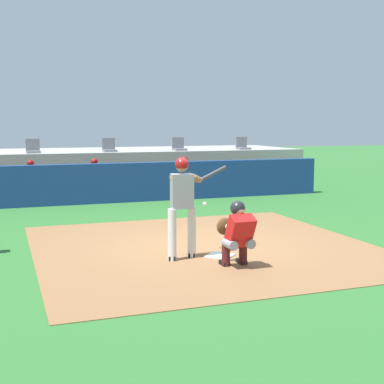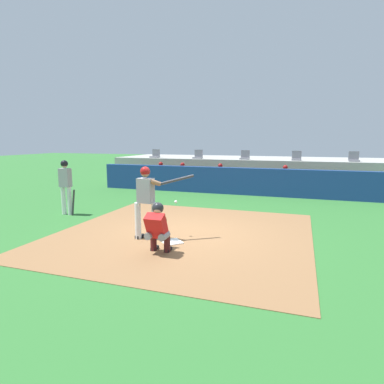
{
  "view_description": "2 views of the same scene",
  "coord_description": "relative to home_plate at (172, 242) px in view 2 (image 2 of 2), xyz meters",
  "views": [
    {
      "loc": [
        -3.67,
        -9.5,
        2.38
      ],
      "look_at": [
        0.0,
        0.7,
        1.0
      ],
      "focal_mm": 50.12,
      "sensor_mm": 36.0,
      "label": 1
    },
    {
      "loc": [
        2.83,
        -7.63,
        2.45
      ],
      "look_at": [
        0.0,
        0.7,
        1.0
      ],
      "focal_mm": 30.04,
      "sensor_mm": 36.0,
      "label": 2
    }
  ],
  "objects": [
    {
      "name": "dugout_player_0",
      "position": [
        -4.0,
        8.14,
        0.65
      ],
      "size": [
        0.49,
        0.7,
        1.3
      ],
      "color": "#939399",
      "rests_on": "ground"
    },
    {
      "name": "stadium_seat_0",
      "position": [
        -5.2,
        10.18,
        1.51
      ],
      "size": [
        0.46,
        0.46,
        0.48
      ],
      "color": "slate",
      "rests_on": "stands_platform"
    },
    {
      "name": "stands_platform",
      "position": [
        0.0,
        11.7,
        0.68
      ],
      "size": [
        15.0,
        4.4,
        1.4
      ],
      "primitive_type": "cube",
      "color": "#9E9E99",
      "rests_on": "ground"
    },
    {
      "name": "dugout_bench",
      "position": [
        0.0,
        8.3,
        0.2
      ],
      "size": [
        11.8,
        0.44,
        0.45
      ],
      "primitive_type": "cube",
      "color": "olive",
      "rests_on": "ground"
    },
    {
      "name": "dugout_player_3",
      "position": [
        2.16,
        8.14,
        0.65
      ],
      "size": [
        0.49,
        0.7,
        1.3
      ],
      "color": "#939399",
      "rests_on": "ground"
    },
    {
      "name": "catcher_crouched",
      "position": [
        -0.01,
        -0.74,
        0.59
      ],
      "size": [
        0.49,
        1.63,
        1.13
      ],
      "color": "gray",
      "rests_on": "ground"
    },
    {
      "name": "on_deck_batter",
      "position": [
        -4.37,
        1.62,
        1.0
      ],
      "size": [
        0.58,
        0.23,
        1.79
      ],
      "color": "silver",
      "rests_on": "ground"
    },
    {
      "name": "dirt_infield",
      "position": [
        0.0,
        0.8,
        -0.02
      ],
      "size": [
        6.4,
        6.4,
        0.01
      ],
      "primitive_type": "cube",
      "color": "olive",
      "rests_on": "ground"
    },
    {
      "name": "stadium_seat_3",
      "position": [
        2.6,
        10.18,
        1.51
      ],
      "size": [
        0.46,
        0.46,
        0.48
      ],
      "color": "slate",
      "rests_on": "stands_platform"
    },
    {
      "name": "stadium_seat_1",
      "position": [
        -2.6,
        10.18,
        1.51
      ],
      "size": [
        0.46,
        0.46,
        0.48
      ],
      "color": "slate",
      "rests_on": "stands_platform"
    },
    {
      "name": "dugout_player_2",
      "position": [
        -0.86,
        8.14,
        0.65
      ],
      "size": [
        0.49,
        0.7,
        1.3
      ],
      "color": "#939399",
      "rests_on": "ground"
    },
    {
      "name": "dugout_player_1",
      "position": [
        -2.8,
        8.14,
        0.65
      ],
      "size": [
        0.49,
        0.7,
        1.3
      ],
      "color": "#939399",
      "rests_on": "ground"
    },
    {
      "name": "stadium_seat_2",
      "position": [
        0.0,
        10.18,
        1.51
      ],
      "size": [
        0.46,
        0.46,
        0.48
      ],
      "color": "slate",
      "rests_on": "stands_platform"
    },
    {
      "name": "home_plate",
      "position": [
        0.0,
        0.0,
        0.0
      ],
      "size": [
        0.62,
        0.62,
        0.02
      ],
      "primitive_type": "cube",
      "rotation": [
        0.0,
        0.0,
        0.79
      ],
      "color": "white",
      "rests_on": "dirt_infield"
    },
    {
      "name": "stadium_seat_4",
      "position": [
        5.2,
        10.18,
        1.51
      ],
      "size": [
        0.46,
        0.46,
        0.48
      ],
      "color": "slate",
      "rests_on": "stands_platform"
    },
    {
      "name": "dugout_wall",
      "position": [
        0.0,
        7.3,
        0.58
      ],
      "size": [
        13.0,
        0.3,
        1.2
      ],
      "primitive_type": "cube",
      "color": "navy",
      "rests_on": "ground"
    },
    {
      "name": "ground_plane",
      "position": [
        0.0,
        0.8,
        -0.02
      ],
      "size": [
        80.0,
        80.0,
        0.0
      ],
      "primitive_type": "plane",
      "color": "#2D6B2D"
    },
    {
      "name": "batter_at_plate",
      "position": [
        -0.67,
        0.08,
        1.01
      ],
      "size": [
        1.35,
        0.7,
        1.8
      ],
      "color": "silver",
      "rests_on": "ground"
    }
  ]
}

